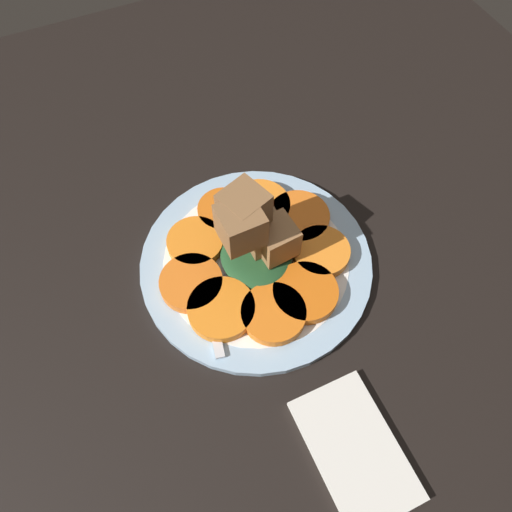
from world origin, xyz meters
The scene contains 14 objects.
table_slab centered at (0.00, 0.00, 1.00)cm, with size 120.00×120.00×2.00cm, color black.
plate centered at (0.00, 0.00, 2.52)cm, with size 29.12×29.12×1.05cm.
carrot_slice_0 centered at (-8.27, -0.93, 3.79)cm, with size 6.73×6.73×1.38cm, color orange.
carrot_slice_1 centered at (-5.21, -6.06, 3.79)cm, with size 7.17×7.17×1.38cm, color orange.
carrot_slice_2 centered at (-0.16, -8.59, 3.79)cm, with size 7.64×7.64×1.38cm, color orange.
carrot_slice_3 centered at (4.69, -6.62, 3.79)cm, with size 7.96×7.96×1.38cm, color orange.
carrot_slice_4 centered at (7.77, -1.32, 3.79)cm, with size 7.64×7.64×1.38cm, color orange.
carrot_slice_5 centered at (6.89, 3.30, 3.79)cm, with size 7.85×7.85×1.38cm, color #D45F13.
carrot_slice_6 centered at (2.68, 7.71, 3.79)cm, with size 7.22×7.22×1.38cm, color orange.
carrot_slice_7 centered at (-3.13, 7.54, 3.79)cm, with size 8.05×8.05×1.38cm, color orange.
carrot_slice_8 centered at (-6.93, 3.63, 3.79)cm, with size 8.22×8.22×1.38cm, color orange.
center_pile centered at (-0.44, 0.14, 8.01)cm, with size 9.68×9.10×11.20cm.
fork centered at (0.26, -6.98, 3.30)cm, with size 18.80×5.41×0.40cm.
napkin centered at (24.58, -0.11, 2.40)cm, with size 14.28×8.57×0.80cm.
Camera 1 is at (28.62, -13.13, 57.03)cm, focal length 35.00 mm.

